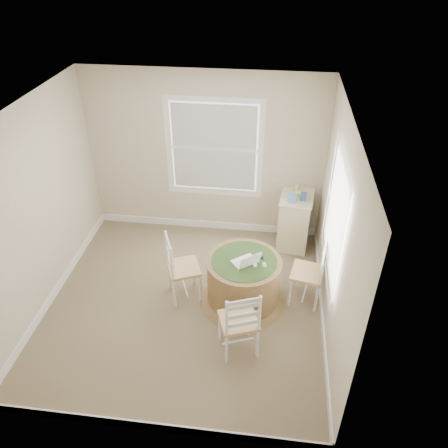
# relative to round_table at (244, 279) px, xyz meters

# --- Properties ---
(room) EXTENTS (3.64, 3.64, 2.64)m
(room) POSITION_rel_round_table_xyz_m (-0.59, 0.02, 0.92)
(room) COLOR #7C6A4F
(room) RESTS_ON ground
(round_table) EXTENTS (1.14, 1.14, 0.69)m
(round_table) POSITION_rel_round_table_xyz_m (0.00, 0.00, 0.00)
(round_table) COLOR olive
(round_table) RESTS_ON ground
(chair_left) EXTENTS (0.53, 0.54, 0.95)m
(chair_left) POSITION_rel_round_table_xyz_m (-0.79, 0.02, 0.10)
(chair_left) COLOR white
(chair_left) RESTS_ON ground
(chair_near) EXTENTS (0.53, 0.52, 0.95)m
(chair_near) POSITION_rel_round_table_xyz_m (0.01, -0.81, 0.10)
(chair_near) COLOR white
(chair_near) RESTS_ON ground
(chair_right) EXTENTS (0.48, 0.49, 0.95)m
(chair_right) POSITION_rel_round_table_xyz_m (0.81, 0.13, 0.10)
(chair_right) COLOR white
(chair_right) RESTS_ON ground
(laptop) EXTENTS (0.40, 0.39, 0.21)m
(laptop) POSITION_rel_round_table_xyz_m (0.03, -0.04, 0.34)
(laptop) COLOR white
(laptop) RESTS_ON round_table
(mouse) EXTENTS (0.07, 0.09, 0.03)m
(mouse) POSITION_rel_round_table_xyz_m (0.14, -0.07, 0.32)
(mouse) COLOR white
(mouse) RESTS_ON round_table
(phone) EXTENTS (0.06, 0.10, 0.02)m
(phone) POSITION_rel_round_table_xyz_m (0.26, -0.05, 0.31)
(phone) COLOR #B7BABF
(phone) RESTS_ON round_table
(keys) EXTENTS (0.07, 0.06, 0.02)m
(keys) POSITION_rel_round_table_xyz_m (0.21, 0.07, 0.31)
(keys) COLOR black
(keys) RESTS_ON round_table
(corner_chest) EXTENTS (0.56, 0.70, 0.86)m
(corner_chest) POSITION_rel_round_table_xyz_m (0.67, 1.38, 0.05)
(corner_chest) COLOR beige
(corner_chest) RESTS_ON ground
(tissue_box) EXTENTS (0.13, 0.13, 0.10)m
(tissue_box) POSITION_rel_round_table_xyz_m (0.58, 1.23, 0.53)
(tissue_box) COLOR #6399E4
(tissue_box) RESTS_ON corner_chest
(box_yellow) EXTENTS (0.16, 0.12, 0.06)m
(box_yellow) POSITION_rel_round_table_xyz_m (0.71, 1.41, 0.51)
(box_yellow) COLOR #DEF054
(box_yellow) RESTS_ON corner_chest
(box_blue) EXTENTS (0.09, 0.09, 0.12)m
(box_blue) POSITION_rel_round_table_xyz_m (0.76, 1.28, 0.54)
(box_blue) COLOR #33529B
(box_blue) RESTS_ON corner_chest
(cup_cream) EXTENTS (0.07, 0.07, 0.09)m
(cup_cream) POSITION_rel_round_table_xyz_m (0.66, 1.57, 0.53)
(cup_cream) COLOR beige
(cup_cream) RESTS_ON corner_chest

